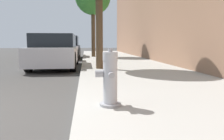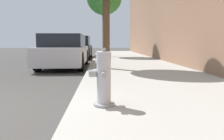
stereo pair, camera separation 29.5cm
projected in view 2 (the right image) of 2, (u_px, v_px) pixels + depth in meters
sidewalk_slab at (200, 115)px, 2.79m from camera, size 3.42×40.00×0.15m
fire_hydrant at (103, 80)px, 2.94m from camera, size 0.35×0.37×0.78m
parked_car_near at (65, 51)px, 8.78m from camera, size 1.69×4.07×1.32m
parked_car_mid at (76, 48)px, 13.89m from camera, size 1.87×3.95×1.40m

